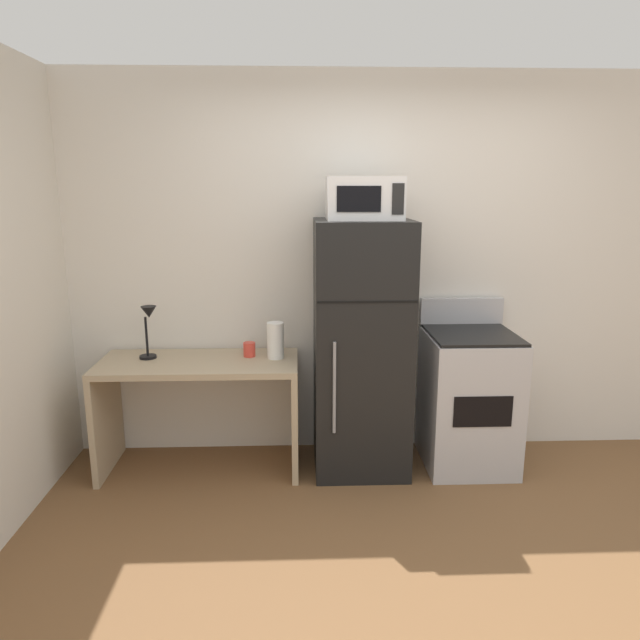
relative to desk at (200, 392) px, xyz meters
name	(u,v)px	position (x,y,z in m)	size (l,w,h in m)	color
ground_plane	(427,598)	(1.24, -1.34, -0.53)	(12.00, 12.00, 0.00)	brown
wall_back_white	(382,268)	(1.24, 0.36, 0.77)	(5.00, 0.10, 2.60)	silver
desk	(200,392)	(0.00, 0.00, 0.00)	(1.29, 0.57, 0.75)	tan
desk_lamp	(148,323)	(-0.32, 0.06, 0.46)	(0.14, 0.12, 0.35)	black
coffee_mug	(249,349)	(0.33, 0.09, 0.26)	(0.08, 0.08, 0.10)	#D83F33
paper_towel_roll	(275,340)	(0.50, 0.04, 0.34)	(0.11, 0.11, 0.24)	white
refrigerator	(361,348)	(1.06, -0.01, 0.29)	(0.61, 0.61, 1.65)	black
microwave	(364,198)	(1.06, -0.03, 1.25)	(0.46, 0.35, 0.26)	silver
oven_range	(469,399)	(1.79, -0.01, -0.07)	(0.58, 0.61, 1.10)	#B7B7BC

